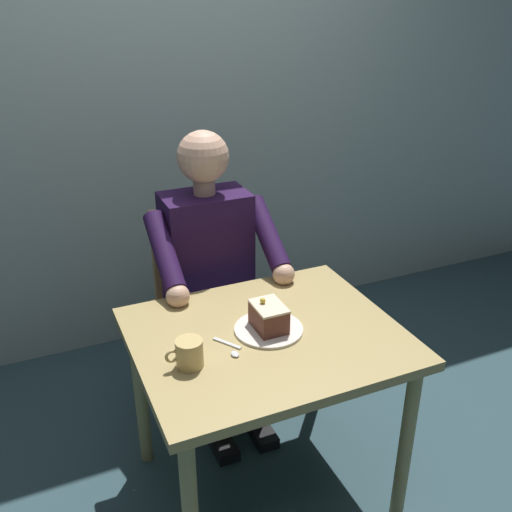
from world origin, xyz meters
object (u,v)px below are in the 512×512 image
Objects in this scene: chair at (202,295)px; seated_person at (213,277)px; cake_slice at (269,317)px; dessert_spoon at (231,349)px; dining_table at (266,355)px; coffee_cup at (189,353)px.

seated_person is (0.00, 0.17, 0.17)m from chair.
cake_slice is at bearing 91.47° from seated_person.
chair is 6.47× the size of dessert_spoon.
dining_table is 7.41× the size of coffee_cup.
dining_table is 0.72× the size of seated_person.
coffee_cup reaches higher than dessert_spoon.
coffee_cup reaches higher than dining_table.
dining_table is 0.18m from dessert_spoon.
cake_slice is (-0.01, -0.01, 0.15)m from dining_table.
cake_slice is 0.99× the size of dessert_spoon.
seated_person is 0.54m from cake_slice.
dessert_spoon is (0.15, 0.59, 0.05)m from seated_person.
dessert_spoon is (0.16, 0.06, -0.05)m from cake_slice.
chair is at bearing -90.00° from seated_person.
coffee_cup is (0.30, 0.78, 0.26)m from chair.
coffee_cup is at bearing 13.23° from dining_table.
seated_person reaches higher than cake_slice.
cake_slice is (-0.01, 0.70, 0.27)m from chair.
dining_table is at bearing -163.22° from dessert_spoon.
coffee_cup is at bearing 15.01° from cake_slice.
dining_table is 0.72m from chair.
dessert_spoon is (-0.15, -0.03, -0.04)m from coffee_cup.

